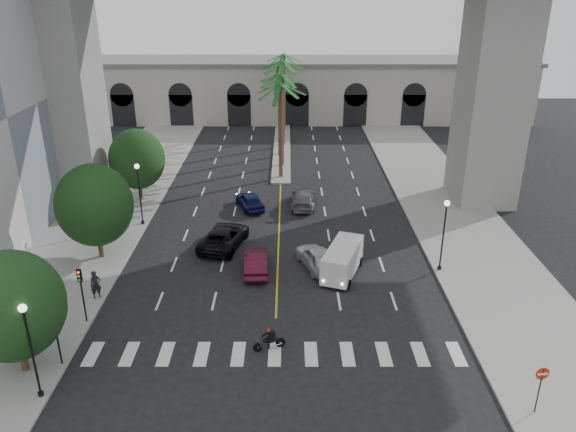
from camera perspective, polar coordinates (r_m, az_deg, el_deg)
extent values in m
plane|color=black|center=(32.95, -1.31, -12.27)|extent=(140.00, 140.00, 0.00)
cube|color=gray|center=(48.60, -18.89, -1.27)|extent=(8.00, 100.00, 0.15)
cube|color=gray|center=(48.15, 17.24, -1.29)|extent=(8.00, 100.00, 0.15)
cube|color=gray|center=(67.61, -0.63, 6.73)|extent=(2.00, 24.00, 0.20)
cube|color=#B5B0A2|center=(83.27, -0.52, 12.58)|extent=(70.00, 10.00, 8.00)
cube|color=slate|center=(82.61, -0.53, 15.48)|extent=(71.00, 10.50, 0.50)
cube|color=gray|center=(52.74, 20.16, 12.21)|extent=(5.00, 6.00, 20.80)
cube|color=gray|center=(53.25, -21.68, 12.09)|extent=(5.00, 6.00, 20.80)
cylinder|color=#47331E|center=(56.73, -0.75, 8.41)|extent=(0.40, 0.40, 9.50)
cylinder|color=#47331E|center=(60.58, -0.61, 9.50)|extent=(0.40, 0.40, 9.80)
cylinder|color=#47331E|center=(64.53, -0.84, 10.11)|extent=(0.40, 0.40, 9.30)
cylinder|color=#47331E|center=(68.35, -0.50, 11.18)|extent=(0.40, 0.40, 10.10)
cylinder|color=#47331E|center=(72.32, -0.68, 11.64)|extent=(0.40, 0.40, 9.60)
cylinder|color=#47331E|center=(76.22, -0.41, 12.34)|extent=(0.40, 0.40, 9.90)
cylinder|color=#382616|center=(32.84, -25.36, -12.48)|extent=(0.36, 0.36, 2.34)
ellipsoid|color=black|center=(31.38, -26.24, -8.18)|extent=(5.20, 5.20, 5.72)
cylinder|color=#382616|center=(43.21, -18.55, -2.62)|extent=(0.36, 0.36, 2.45)
ellipsoid|color=black|center=(42.07, -19.06, 1.06)|extent=(5.44, 5.44, 5.98)
cylinder|color=#382616|center=(53.85, -14.79, 2.79)|extent=(0.36, 0.36, 2.27)
ellipsoid|color=black|center=(53.00, -15.09, 5.61)|extent=(5.04, 5.04, 5.54)
cylinder|color=black|center=(31.33, -23.79, -16.29)|extent=(0.28, 0.28, 0.36)
cylinder|color=black|center=(29.94, -24.54, -12.66)|extent=(0.11, 0.11, 5.00)
sphere|color=white|center=(28.62, -25.38, -8.47)|extent=(0.40, 0.40, 0.40)
cylinder|color=black|center=(48.40, -14.52, -0.70)|extent=(0.28, 0.28, 0.36)
cylinder|color=black|center=(47.51, -14.81, 1.97)|extent=(0.11, 0.11, 5.00)
sphere|color=white|center=(46.69, -15.12, 4.89)|extent=(0.40, 0.40, 0.40)
cylinder|color=black|center=(41.07, 15.12, -5.19)|extent=(0.28, 0.28, 0.36)
cylinder|color=black|center=(40.02, 15.47, -2.13)|extent=(0.11, 0.11, 5.00)
sphere|color=white|center=(39.04, 15.86, 1.26)|extent=(0.40, 0.40, 0.40)
cylinder|color=black|center=(32.23, -22.39, -11.40)|extent=(0.10, 0.10, 3.50)
cube|color=black|center=(31.45, -22.80, -9.13)|extent=(0.25, 0.18, 0.80)
cylinder|color=black|center=(35.35, -20.10, -7.82)|extent=(0.10, 0.10, 3.50)
cube|color=black|center=(34.64, -20.43, -5.68)|extent=(0.25, 0.18, 0.80)
cylinder|color=black|center=(31.80, -3.07, -13.17)|extent=(0.55, 0.27, 0.55)
cylinder|color=black|center=(32.12, -0.77, -12.73)|extent=(0.55, 0.27, 0.55)
cube|color=silver|center=(31.92, -1.83, -12.83)|extent=(0.43, 0.36, 0.24)
cube|color=black|center=(31.74, -2.08, -12.50)|extent=(0.54, 0.36, 0.18)
cube|color=black|center=(31.86, -1.36, -12.41)|extent=(0.46, 0.35, 0.11)
cylinder|color=black|center=(31.53, -2.74, -12.33)|extent=(0.19, 0.48, 0.03)
cube|color=black|center=(31.61, -1.73, -11.97)|extent=(0.34, 0.41, 0.48)
cube|color=black|center=(31.62, -1.48, -11.85)|extent=(0.21, 0.30, 0.35)
sphere|color=#A3190A|center=(31.40, -1.97, -11.55)|extent=(0.24, 0.24, 0.24)
imported|color=silver|center=(39.85, 3.02, -4.24)|extent=(3.41, 5.12, 1.62)
imported|color=#450D1C|center=(39.46, -3.26, -4.63)|extent=(1.78, 4.64, 1.51)
imported|color=black|center=(43.24, -6.52, -2.10)|extent=(4.01, 6.25, 1.60)
imported|color=slate|center=(50.66, 1.54, 1.83)|extent=(2.34, 5.24, 1.49)
imported|color=#0F1248|center=(50.23, -3.90, 1.58)|extent=(3.18, 4.68, 1.48)
cube|color=silver|center=(38.94, 5.57, -4.38)|extent=(3.39, 5.28, 1.83)
cube|color=black|center=(36.83, 4.66, -5.65)|extent=(1.67, 0.79, 0.78)
cylinder|color=black|center=(38.06, 3.58, -6.49)|extent=(0.46, 0.69, 0.64)
cylinder|color=black|center=(37.69, 6.14, -6.90)|extent=(0.46, 0.69, 0.64)
cylinder|color=black|center=(41.03, 4.96, -4.22)|extent=(0.46, 0.69, 0.64)
cylinder|color=black|center=(40.69, 7.33, -4.58)|extent=(0.46, 0.69, 0.64)
imported|color=black|center=(37.92, -18.95, -6.62)|extent=(0.81, 0.74, 1.87)
imported|color=black|center=(41.39, -24.67, -5.25)|extent=(0.89, 0.80, 1.52)
cylinder|color=black|center=(29.66, 24.11, -16.01)|extent=(0.06, 0.06, 2.65)
cylinder|color=red|center=(29.04, 24.45, -14.38)|extent=(0.66, 0.11, 0.66)
cube|color=silver|center=(29.04, 24.45, -14.38)|extent=(0.51, 0.08, 0.11)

